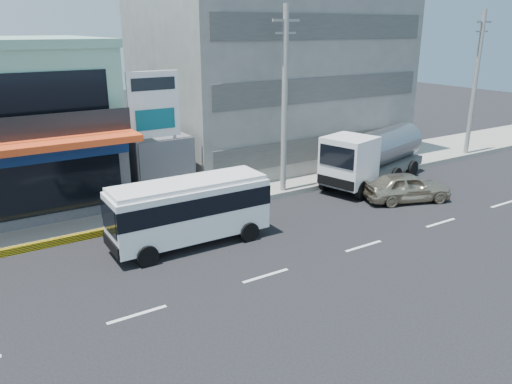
{
  "coord_description": "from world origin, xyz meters",
  "views": [
    {
      "loc": [
        -9.26,
        -14.0,
        8.89
      ],
      "look_at": [
        1.49,
        3.05,
        2.2
      ],
      "focal_mm": 35.0,
      "sensor_mm": 36.0,
      "label": 1
    }
  ],
  "objects_px": {
    "billboard": "(154,112)",
    "concrete_building": "(268,56)",
    "sedan": "(407,187)",
    "satellite_dish": "(152,132)",
    "tanker_truck": "(372,155)",
    "utility_pole_near": "(285,102)",
    "minibus": "(189,207)",
    "utility_pole_far": "(475,84)"
  },
  "relations": [
    {
      "from": "utility_pole_far",
      "to": "sedan",
      "type": "distance_m",
      "value": 12.56
    },
    {
      "from": "concrete_building",
      "to": "utility_pole_near",
      "type": "xyz_separation_m",
      "value": [
        -4.0,
        -7.6,
        -1.85
      ]
    },
    {
      "from": "billboard",
      "to": "utility_pole_near",
      "type": "relative_size",
      "value": 0.69
    },
    {
      "from": "utility_pole_far",
      "to": "sedan",
      "type": "relative_size",
      "value": 2.15
    },
    {
      "from": "satellite_dish",
      "to": "tanker_truck",
      "type": "distance_m",
      "value": 12.67
    },
    {
      "from": "satellite_dish",
      "to": "utility_pole_near",
      "type": "height_order",
      "value": "utility_pole_near"
    },
    {
      "from": "billboard",
      "to": "tanker_truck",
      "type": "distance_m",
      "value": 12.88
    },
    {
      "from": "billboard",
      "to": "sedan",
      "type": "xyz_separation_m",
      "value": [
        11.54,
        -6.1,
        -4.14
      ]
    },
    {
      "from": "minibus",
      "to": "satellite_dish",
      "type": "bearing_deg",
      "value": 80.59
    },
    {
      "from": "concrete_building",
      "to": "satellite_dish",
      "type": "xyz_separation_m",
      "value": [
        -10.0,
        -4.0,
        -3.42
      ]
    },
    {
      "from": "concrete_building",
      "to": "sedan",
      "type": "distance_m",
      "value": 13.46
    },
    {
      "from": "concrete_building",
      "to": "utility_pole_near",
      "type": "height_order",
      "value": "concrete_building"
    },
    {
      "from": "minibus",
      "to": "utility_pole_far",
      "type": "bearing_deg",
      "value": 7.96
    },
    {
      "from": "concrete_building",
      "to": "utility_pole_far",
      "type": "height_order",
      "value": "concrete_building"
    },
    {
      "from": "utility_pole_far",
      "to": "sedan",
      "type": "xyz_separation_m",
      "value": [
        -10.96,
        -4.3,
        -4.36
      ]
    },
    {
      "from": "concrete_building",
      "to": "sedan",
      "type": "relative_size",
      "value": 3.45
    },
    {
      "from": "utility_pole_far",
      "to": "minibus",
      "type": "bearing_deg",
      "value": -172.04
    },
    {
      "from": "billboard",
      "to": "tanker_truck",
      "type": "relative_size",
      "value": 0.81
    },
    {
      "from": "minibus",
      "to": "sedan",
      "type": "bearing_deg",
      "value": -5.01
    },
    {
      "from": "billboard",
      "to": "utility_pole_near",
      "type": "height_order",
      "value": "utility_pole_near"
    },
    {
      "from": "billboard",
      "to": "concrete_building",
      "type": "bearing_deg",
      "value": 28.92
    },
    {
      "from": "utility_pole_near",
      "to": "minibus",
      "type": "bearing_deg",
      "value": -155.6
    },
    {
      "from": "billboard",
      "to": "satellite_dish",
      "type": "bearing_deg",
      "value": 74.48
    },
    {
      "from": "tanker_truck",
      "to": "utility_pole_near",
      "type": "bearing_deg",
      "value": 170.06
    },
    {
      "from": "billboard",
      "to": "tanker_truck",
      "type": "xyz_separation_m",
      "value": [
        12.16,
        -2.79,
        -3.2
      ]
    },
    {
      "from": "minibus",
      "to": "utility_pole_near",
      "type": "bearing_deg",
      "value": 24.4
    },
    {
      "from": "billboard",
      "to": "utility_pole_near",
      "type": "bearing_deg",
      "value": -15.48
    },
    {
      "from": "satellite_dish",
      "to": "utility_pole_near",
      "type": "xyz_separation_m",
      "value": [
        6.0,
        -3.6,
        1.57
      ]
    },
    {
      "from": "utility_pole_far",
      "to": "tanker_truck",
      "type": "bearing_deg",
      "value": -174.52
    },
    {
      "from": "utility_pole_far",
      "to": "minibus",
      "type": "relative_size",
      "value": 1.47
    },
    {
      "from": "concrete_building",
      "to": "minibus",
      "type": "relative_size",
      "value": 2.36
    },
    {
      "from": "utility_pole_near",
      "to": "utility_pole_far",
      "type": "bearing_deg",
      "value": 0.0
    },
    {
      "from": "utility_pole_near",
      "to": "minibus",
      "type": "height_order",
      "value": "utility_pole_near"
    },
    {
      "from": "tanker_truck",
      "to": "satellite_dish",
      "type": "bearing_deg",
      "value": 158.51
    },
    {
      "from": "satellite_dish",
      "to": "minibus",
      "type": "relative_size",
      "value": 0.22
    },
    {
      "from": "tanker_truck",
      "to": "minibus",
      "type": "bearing_deg",
      "value": -170.05
    },
    {
      "from": "satellite_dish",
      "to": "billboard",
      "type": "relative_size",
      "value": 0.22
    },
    {
      "from": "sedan",
      "to": "satellite_dish",
      "type": "bearing_deg",
      "value": 74.17
    },
    {
      "from": "utility_pole_near",
      "to": "utility_pole_far",
      "type": "relative_size",
      "value": 1.0
    },
    {
      "from": "satellite_dish",
      "to": "utility_pole_near",
      "type": "distance_m",
      "value": 7.17
    },
    {
      "from": "satellite_dish",
      "to": "tanker_truck",
      "type": "height_order",
      "value": "satellite_dish"
    },
    {
      "from": "sedan",
      "to": "tanker_truck",
      "type": "height_order",
      "value": "tanker_truck"
    }
  ]
}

